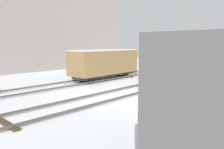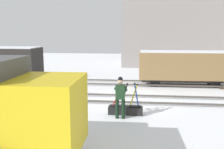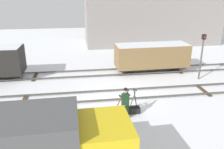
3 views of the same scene
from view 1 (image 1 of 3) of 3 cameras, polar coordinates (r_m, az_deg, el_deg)
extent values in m
plane|color=white|center=(12.13, 1.21, -5.48)|extent=(60.00, 60.00, 0.00)
cube|color=#4C4742|center=(11.65, 3.87, -5.40)|extent=(44.00, 0.07, 0.10)
cube|color=#4C4742|center=(12.58, -1.24, -4.40)|extent=(44.00, 0.07, 0.10)
cube|color=#423323|center=(8.83, -25.60, -11.11)|extent=(0.24, 1.94, 0.08)
cube|color=#423323|center=(16.87, 14.60, -1.83)|extent=(0.24, 1.94, 0.08)
cube|color=#423323|center=(27.69, 26.25, 1.29)|extent=(0.24, 1.94, 0.08)
cube|color=#4C4742|center=(14.79, -9.62, -2.66)|extent=(44.00, 0.07, 0.10)
cube|color=#4C4742|center=(15.94, -12.78, -1.99)|extent=(44.00, 0.07, 0.10)
cube|color=#423323|center=(19.34, 2.96, -0.38)|extent=(0.24, 1.94, 0.08)
cube|color=#423323|center=(29.26, 17.91, 2.03)|extent=(0.24, 1.94, 0.08)
cube|color=black|center=(10.79, 10.66, -6.32)|extent=(1.53, 0.39, 0.36)
cube|color=black|center=(10.74, 10.69, -5.23)|extent=(1.37, 0.22, 0.06)
cylinder|color=red|center=(10.35, 9.66, -3.14)|extent=(0.48, 0.06, 0.98)
sphere|color=black|center=(10.45, 10.37, -0.39)|extent=(0.09, 0.09, 0.09)
cylinder|color=black|center=(10.59, 10.57, -2.76)|extent=(0.31, 0.06, 1.03)
sphere|color=black|center=(10.62, 11.02, 0.03)|extent=(0.09, 0.09, 0.09)
cylinder|color=yellow|center=(10.93, 11.75, -2.51)|extent=(0.37, 0.06, 1.02)
sphere|color=black|center=(10.99, 12.26, 0.17)|extent=(0.09, 0.09, 0.09)
cylinder|color=#1E47B7|center=(11.04, 12.12, -2.33)|extent=(0.24, 0.06, 1.04)
sphere|color=black|center=(10.89, 11.95, 0.28)|extent=(0.09, 0.09, 0.09)
cylinder|color=black|center=(10.19, 12.35, -5.81)|extent=(0.15, 0.15, 0.84)
cylinder|color=black|center=(10.40, 13.11, -5.55)|extent=(0.15, 0.15, 0.84)
cube|color=#1E3D23|center=(10.15, 12.86, -1.73)|extent=(0.38, 0.25, 0.60)
sphere|color=tan|center=(10.09, 12.93, 0.80)|extent=(0.23, 0.23, 0.23)
sphere|color=black|center=(10.08, 12.95, 1.33)|extent=(0.21, 0.21, 0.21)
cylinder|color=#1E3D23|center=(10.11, 10.95, -1.37)|extent=(0.12, 0.57, 0.27)
cylinder|color=#1E3D23|center=(10.45, 12.28, -0.91)|extent=(0.12, 0.56, 0.34)
cylinder|color=black|center=(7.05, 25.69, -12.33)|extent=(0.91, 0.27, 0.90)
cylinder|color=#4C4C4C|center=(18.46, 10.04, 3.82)|extent=(0.12, 0.12, 3.09)
cube|color=black|center=(18.43, 10.17, 9.17)|extent=(0.24, 0.24, 0.36)
sphere|color=red|center=(18.36, 10.52, 9.17)|extent=(0.14, 0.14, 0.14)
cube|color=gray|center=(28.54, -13.76, 11.71)|extent=(16.40, 6.14, 9.69)
cube|color=#2D2B28|center=(17.62, -1.83, 0.00)|extent=(5.69, 1.31, 0.20)
cube|color=olive|center=(17.51, -1.84, 3.22)|extent=(6.01, 2.11, 1.78)
cube|color=silver|center=(17.46, -1.85, 6.23)|extent=(5.89, 2.03, 0.06)
cylinder|color=black|center=(15.89, -5.21, -1.06)|extent=(0.70, 0.12, 0.70)
cylinder|color=black|center=(16.69, -7.76, -0.67)|extent=(0.70, 0.12, 0.70)
cylinder|color=black|center=(18.73, 3.46, 0.30)|extent=(0.70, 0.12, 0.70)
cylinder|color=black|center=(19.41, 0.95, 0.58)|extent=(0.70, 0.12, 0.70)
camera|label=2|loc=(11.07, 74.05, 6.53)|focal=41.94mm
camera|label=3|loc=(9.39, 88.78, 23.36)|focal=37.94mm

